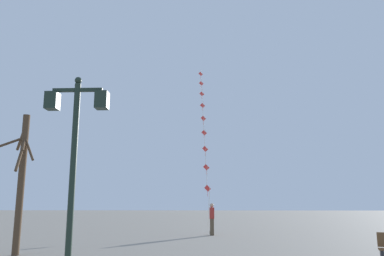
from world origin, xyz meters
name	(u,v)px	position (x,y,z in m)	size (l,w,h in m)	color
ground_plane	(182,238)	(0.00, 20.00, 0.00)	(160.00, 160.00, 0.00)	gray
twin_lantern_lamp_post	(75,136)	(-1.56, 8.33, 3.16)	(1.43, 0.28, 4.55)	#1E2D23
kite_train	(204,126)	(0.97, 30.28, 7.79)	(1.13, 14.73, 14.74)	brown
kite_flyer	(212,218)	(1.52, 21.67, 0.90)	(0.26, 0.61, 1.71)	brown
bare_tree	(21,177)	(-5.05, 13.01, 2.60)	(1.66, 2.04, 4.78)	#4C3826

